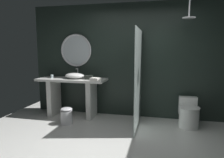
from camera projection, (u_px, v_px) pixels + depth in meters
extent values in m
plane|color=silver|center=(114.00, 153.00, 3.12)|extent=(5.76, 5.76, 0.00)
cube|color=#1E2823|center=(132.00, 61.00, 4.76)|extent=(4.80, 0.10, 2.60)
cube|color=silver|center=(72.00, 80.00, 4.77)|extent=(1.59, 0.59, 0.05)
cube|color=silver|center=(54.00, 97.00, 4.94)|extent=(0.11, 0.50, 0.84)
cube|color=silver|center=(92.00, 99.00, 4.73)|extent=(0.11, 0.50, 0.84)
ellipsoid|color=white|center=(75.00, 76.00, 4.76)|extent=(0.47, 0.38, 0.13)
cylinder|color=silver|center=(78.00, 73.00, 4.92)|extent=(0.02, 0.02, 0.23)
cylinder|color=silver|center=(77.00, 69.00, 4.86)|extent=(0.02, 0.10, 0.02)
cylinder|color=silver|center=(52.00, 76.00, 4.84)|extent=(0.06, 0.06, 0.08)
cube|color=#282D28|center=(89.00, 77.00, 4.63)|extent=(0.17, 0.10, 0.09)
torus|color=silver|center=(76.00, 50.00, 4.94)|extent=(0.78, 0.05, 0.78)
cylinder|color=#B2BCC1|center=(76.00, 50.00, 4.95)|extent=(0.71, 0.01, 0.71)
cube|color=silver|center=(138.00, 79.00, 4.11)|extent=(0.02, 1.24, 1.96)
cylinder|color=silver|center=(189.00, 8.00, 3.82)|extent=(0.02, 0.02, 0.34)
cylinder|color=silver|center=(189.00, 18.00, 3.85)|extent=(0.24, 0.24, 0.02)
cylinder|color=white|center=(189.00, 117.00, 4.13)|extent=(0.39, 0.39, 0.41)
ellipsoid|color=white|center=(189.00, 107.00, 4.10)|extent=(0.41, 0.45, 0.02)
cube|color=white|center=(188.00, 105.00, 4.36)|extent=(0.36, 0.14, 0.37)
cylinder|color=silver|center=(67.00, 117.00, 4.34)|extent=(0.25, 0.25, 0.29)
ellipsoid|color=silver|center=(66.00, 109.00, 4.32)|extent=(0.25, 0.25, 0.07)
cube|color=silver|center=(96.00, 79.00, 4.43)|extent=(0.24, 0.21, 0.06)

